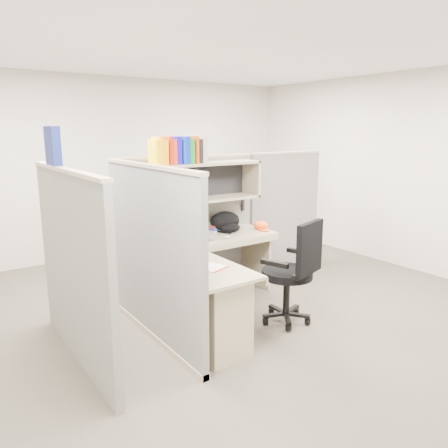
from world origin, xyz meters
TOP-DOWN VIEW (x-y plane):
  - ground at (0.00, 0.00)m, footprint 6.00×6.00m
  - room_shell at (0.00, 0.00)m, footprint 6.00×6.00m
  - cubicle at (-0.37, 0.45)m, footprint 3.79×1.84m
  - desk at (-0.41, -0.29)m, footprint 1.74×1.75m
  - laptop at (-0.14, 0.41)m, footprint 0.33×0.33m
  - backpack at (0.40, 0.66)m, footprint 0.43×0.35m
  - orange_cap at (0.82, 0.53)m, footprint 0.23×0.25m
  - snack_canister at (-0.41, -0.01)m, footprint 0.10×0.10m
  - tissue_box at (-0.76, -0.43)m, footprint 0.14×0.14m
  - mouse at (0.20, 0.38)m, footprint 0.09×0.07m
  - paper_cup at (-0.01, 0.72)m, footprint 0.08×0.08m
  - book_stack at (0.27, 0.79)m, footprint 0.22×0.27m
  - loose_paper at (-0.53, -0.35)m, footprint 0.29×0.34m
  - task_chair at (0.36, -0.50)m, footprint 0.61×0.57m

SIDE VIEW (x-z plane):
  - ground at x=0.00m, z-range 0.00..0.00m
  - task_chair at x=0.36m, z-range -0.16..0.92m
  - desk at x=-0.41m, z-range 0.07..0.80m
  - loose_paper at x=-0.53m, z-range 0.73..0.73m
  - mouse at x=0.20m, z-range 0.73..0.76m
  - paper_cup at x=-0.01m, z-range 0.73..0.82m
  - orange_cap at x=0.82m, z-range 0.73..0.83m
  - snack_canister at x=-0.41m, z-range 0.73..0.83m
  - book_stack at x=0.27m, z-range 0.73..0.85m
  - tissue_box at x=-0.76m, z-range 0.73..0.92m
  - laptop at x=-0.14m, z-range 0.73..0.95m
  - backpack at x=0.40m, z-range 0.73..0.96m
  - cubicle at x=-0.37m, z-range -0.07..1.88m
  - room_shell at x=0.00m, z-range -1.38..4.62m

